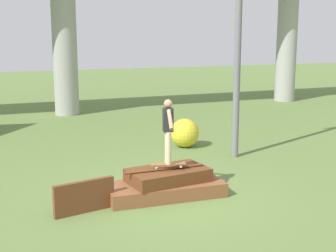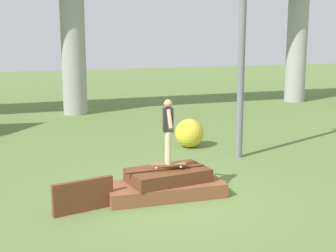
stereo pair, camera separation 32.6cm
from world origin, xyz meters
name	(u,v)px [view 1 (the left image)]	position (x,y,z in m)	size (l,w,h in m)	color
ground_plane	(165,196)	(0.00, 0.00, 0.00)	(80.00, 80.00, 0.00)	olive
scrap_pile	(166,184)	(0.04, 0.03, 0.27)	(2.71, 1.31, 0.67)	brown
scrap_plank_loose	(84,197)	(-1.91, -0.30, 0.34)	(1.32, 0.38, 0.68)	brown
skateboard	(168,164)	(0.09, 0.02, 0.75)	(0.83, 0.39, 0.09)	brown
skater	(168,127)	(0.09, 0.02, 1.59)	(0.32, 1.04, 1.46)	#C6B78E
utility_pole	(238,39)	(3.28, 2.48, 3.51)	(1.30, 0.20, 6.78)	slate
bush_yellow_flowering	(185,133)	(2.39, 4.18, 0.47)	(0.94, 0.94, 0.94)	gold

